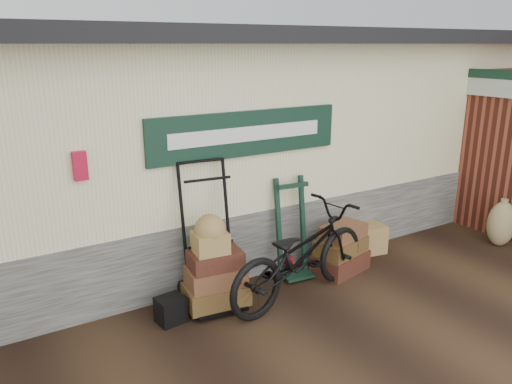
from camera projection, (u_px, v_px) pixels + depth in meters
ground at (311, 304)px, 5.99m from camera, size 80.00×80.00×0.00m
station_building at (206, 136)px, 7.76m from camera, size 14.40×4.10×3.20m
brick_outbuilding at (480, 142)px, 8.95m from camera, size 1.71×4.51×2.62m
porter_trolley at (209, 234)px, 5.80m from camera, size 0.95×0.76×1.75m
green_barrow at (293, 228)px, 6.58m from camera, size 0.52×0.45×1.33m
suitcase_stack at (341, 248)px, 6.77m from camera, size 0.85×0.64×0.68m
wicker_hamper at (362, 239)px, 7.43m from camera, size 0.71×0.53×0.42m
black_trunk at (171, 310)px, 5.57m from camera, size 0.33×0.29×0.30m
bicycle at (301, 250)px, 5.95m from camera, size 1.14×2.30×1.28m
burlap_sack_left at (501, 224)px, 7.64m from camera, size 0.53×0.48×0.70m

